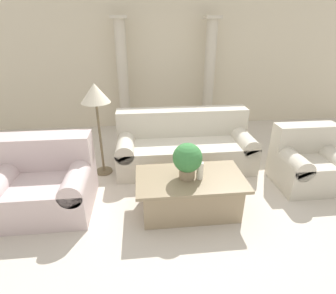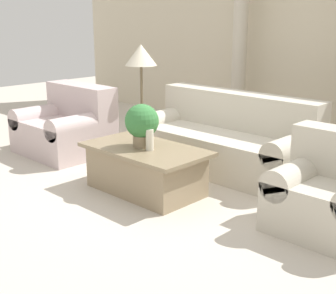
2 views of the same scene
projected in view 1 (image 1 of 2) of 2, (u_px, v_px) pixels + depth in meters
The scene contains 11 objects.
ground_plane at pixel (184, 195), 3.67m from camera, with size 16.00×16.00×0.00m, color beige.
wall_back at pixel (164, 54), 5.64m from camera, with size 10.00×0.06×3.20m.
sofa_long at pixel (184, 145), 4.35m from camera, with size 2.18×0.96×0.89m.
loveseat at pixel (44, 182), 3.32m from camera, with size 1.17×0.96×0.89m.
coffee_table at pixel (190, 193), 3.29m from camera, with size 1.32×0.75×0.48m.
potted_plant at pixel (187, 159), 3.07m from camera, with size 0.35×0.35×0.45m.
pillar_candle at pixel (200, 171), 3.12m from camera, with size 0.08×0.08×0.22m.
floor_lamp at pixel (95, 98), 3.72m from camera, with size 0.42×0.42×1.43m.
column_left at pixel (123, 77), 5.39m from camera, with size 0.32×0.32×2.33m.
column_right at pixel (209, 75), 5.56m from camera, with size 0.32×0.32×2.33m.
armchair at pixel (308, 162), 3.81m from camera, with size 0.91×0.77×0.86m.
Camera 1 is at (-0.54, -3.00, 2.16)m, focal length 28.00 mm.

